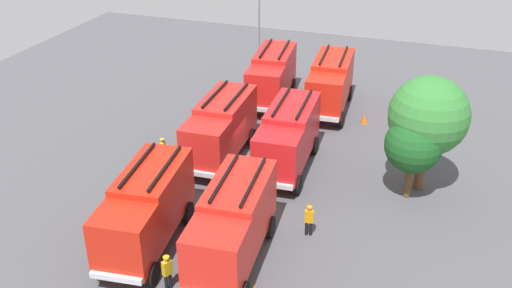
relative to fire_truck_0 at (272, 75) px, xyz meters
The scene contains 17 objects.
ground_plane 9.85m from the fire_truck_0, 12.34° to the left, with size 55.44×55.44×0.00m, color #4C4C51.
fire_truck_0 is the anchor object (origin of this frame).
fire_truck_1 9.36m from the fire_truck_0, ahead, with size 7.29×2.99×3.88m.
fire_truck_2 18.53m from the fire_truck_0, ahead, with size 7.44×3.45×3.88m.
fire_truck_3 4.41m from the fire_truck_0, 89.99° to the left, with size 7.36×3.19×3.88m.
fire_truck_4 9.95m from the fire_truck_0, 23.35° to the left, with size 7.32×3.07×3.88m.
fire_truck_5 18.74m from the fire_truck_0, 12.50° to the left, with size 7.37×3.23×3.88m.
firefighter_0 17.40m from the fire_truck_0, ahead, with size 0.48×0.42×1.77m.
firefighter_1 16.73m from the fire_truck_0, 24.27° to the left, with size 0.31×0.46×1.67m.
firefighter_2 21.19m from the fire_truck_0, ahead, with size 0.48×0.41×1.76m.
firefighter_3 11.65m from the fire_truck_0, 16.48° to the right, with size 0.46×0.33×1.67m.
firefighter_4 14.02m from the fire_truck_0, 13.86° to the right, with size 0.48×0.38×1.84m.
tree_0 14.82m from the fire_truck_0, 52.43° to the left, with size 4.31×4.31×6.68m.
tree_1 14.97m from the fire_truck_0, 47.93° to the left, with size 3.08×3.08×4.77m.
traffic_cone_1 17.23m from the fire_truck_0, ahead, with size 0.50×0.50×0.71m, color #F2600C.
traffic_cone_2 7.59m from the fire_truck_0, 78.81° to the left, with size 0.46×0.46×0.66m, color #F2600C.
lamppost 7.61m from the fire_truck_0, 153.72° to the right, with size 0.36×0.36×6.90m.
Camera 1 is at (28.89, 10.11, 17.45)m, focal length 40.69 mm.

